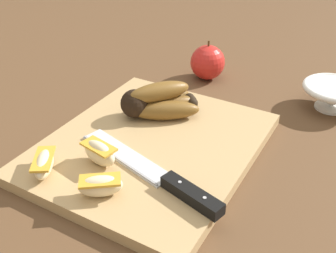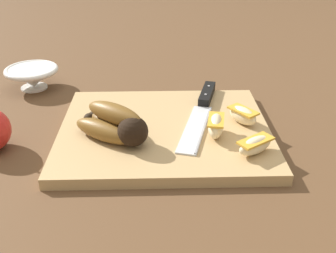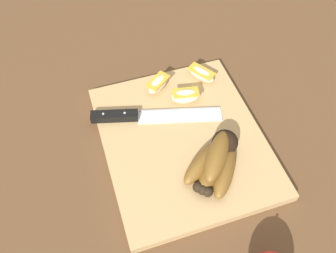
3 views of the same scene
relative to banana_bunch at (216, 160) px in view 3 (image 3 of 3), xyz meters
name	(u,v)px [view 3 (image 3 of 3)]	position (x,y,z in m)	size (l,w,h in m)	color
ground_plane	(179,144)	(-0.08, -0.04, -0.04)	(6.00, 6.00, 0.00)	brown
cutting_board	(182,139)	(-0.09, -0.04, -0.03)	(0.38, 0.32, 0.02)	tan
banana_bunch	(216,160)	(0.00, 0.00, 0.00)	(0.14, 0.14, 0.06)	black
chefs_knife	(137,116)	(-0.16, -0.11, -0.02)	(0.10, 0.28, 0.02)	silver
apple_wedge_near	(186,96)	(-0.17, 0.00, 0.00)	(0.04, 0.07, 0.04)	beige
apple_wedge_middle	(201,74)	(-0.23, 0.06, -0.01)	(0.07, 0.06, 0.03)	beige
apple_wedge_far	(157,84)	(-0.23, -0.05, -0.01)	(0.06, 0.07, 0.03)	beige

